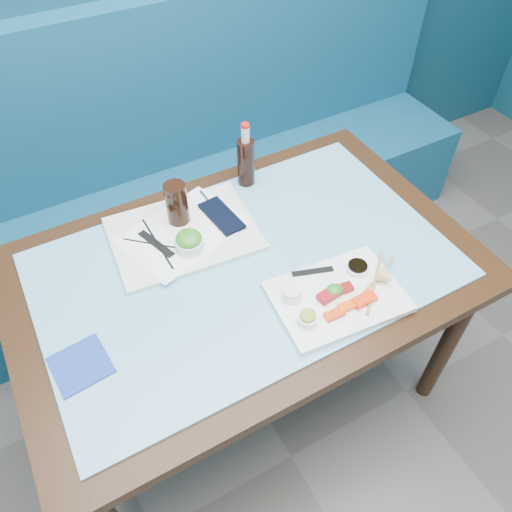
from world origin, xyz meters
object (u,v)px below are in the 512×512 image
sashimi_plate (337,297)px  cola_glass (177,203)px  cola_bottle_body (246,163)px  dining_table (246,283)px  serving_tray (184,234)px  booth_bench (161,198)px  blue_napkin (81,365)px  seaweed_bowl (189,244)px

sashimi_plate → cola_glass: (-0.27, 0.50, 0.08)m
cola_glass → cola_bottle_body: cola_bottle_body is taller
dining_table → cola_glass: size_ratio=9.69×
sashimi_plate → serving_tray: size_ratio=0.81×
sashimi_plate → cola_glass: size_ratio=2.50×
booth_bench → cola_bottle_body: booth_bench is taller
serving_tray → blue_napkin: bearing=-139.2°
sashimi_plate → blue_napkin: 0.71m
booth_bench → dining_table: booth_bench is taller
serving_tray → cola_bottle_body: bearing=29.6°
sashimi_plate → serving_tray: sashimi_plate is taller
booth_bench → dining_table: size_ratio=2.14×
serving_tray → seaweed_bowl: 0.08m
cola_glass → seaweed_bowl: bearing=-98.7°
dining_table → sashimi_plate: 0.31m
serving_tray → cola_bottle_body: cola_bottle_body is taller
booth_bench → cola_bottle_body: 0.71m
sashimi_plate → cola_glass: bearing=123.7°
dining_table → cola_bottle_body: bearing=61.5°
blue_napkin → dining_table: bearing=10.8°
cola_glass → blue_napkin: 0.56m
serving_tray → booth_bench: bearing=84.6°
sashimi_plate → cola_bottle_body: (0.02, 0.58, 0.08)m
booth_bench → cola_glass: size_ratio=20.77×
blue_napkin → serving_tray: bearing=36.0°
sashimi_plate → seaweed_bowl: 0.47m
booth_bench → serving_tray: 0.76m
serving_tray → dining_table: bearing=-55.6°
booth_bench → serving_tray: bearing=-100.2°
dining_table → serving_tray: (-0.11, 0.20, 0.10)m
sashimi_plate → blue_napkin: size_ratio=2.62×
sashimi_plate → seaweed_bowl: (-0.29, 0.37, 0.03)m
dining_table → serving_tray: serving_tray is taller
serving_tray → seaweed_bowl: size_ratio=5.04×
booth_bench → seaweed_bowl: booth_bench is taller
serving_tray → blue_napkin: 0.51m
dining_table → sashimi_plate: size_ratio=3.88×
booth_bench → sashimi_plate: 1.16m
cola_glass → serving_tray: bearing=-100.3°
booth_bench → dining_table: (0.00, -0.84, 0.29)m
dining_table → cola_bottle_body: 0.43m
cola_bottle_body → cola_glass: bearing=-164.0°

